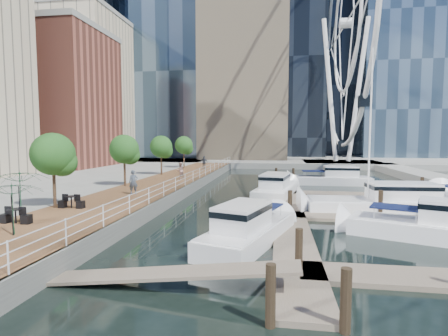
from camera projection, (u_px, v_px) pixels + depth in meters
name	position (u px, v px, depth m)	size (l,w,h in m)	color
ground	(229.00, 254.00, 15.95)	(520.00, 520.00, 0.00)	black
boardwalk	(155.00, 190.00, 32.04)	(6.00, 60.00, 1.00)	brown
seawall	(186.00, 191.00, 31.59)	(0.25, 60.00, 1.00)	#595954
land_far	(271.00, 153.00, 116.36)	(200.00, 114.00, 1.00)	gray
pier	(342.00, 164.00, 64.99)	(14.00, 12.00, 1.00)	gray
railing	(185.00, 180.00, 31.52)	(0.10, 60.00, 1.05)	white
floating_docks	(361.00, 206.00, 24.53)	(16.00, 34.00, 2.60)	#6D6051
midrise_condos	(7.00, 77.00, 46.32)	(19.00, 67.00, 28.00)	#BCAD8E
ferris_wheel	(346.00, 24.00, 62.86)	(5.80, 45.60, 47.80)	white
street_trees	(124.00, 149.00, 31.10)	(2.60, 42.60, 4.60)	#3F2B1C
yacht_foreground	(434.00, 240.00, 18.02)	(2.44, 9.09, 2.15)	white
pedestrian_near	(133.00, 182.00, 26.57)	(0.68, 0.44, 1.85)	#434D5A
pedestrian_mid	(180.00, 170.00, 36.75)	(0.87, 0.68, 1.80)	#946F66
pedestrian_far	(204.00, 162.00, 48.87)	(1.06, 0.44, 1.81)	#31343E
moored_yachts	(376.00, 212.00, 24.91)	(19.61, 38.94, 11.50)	white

